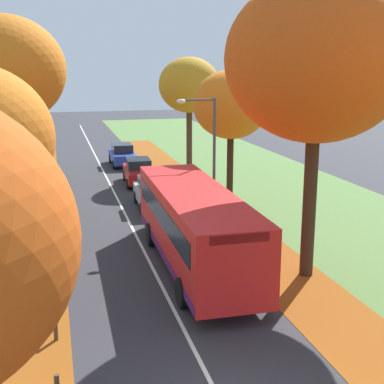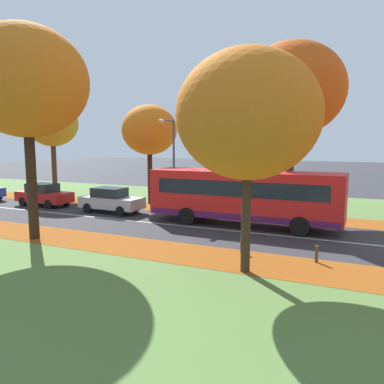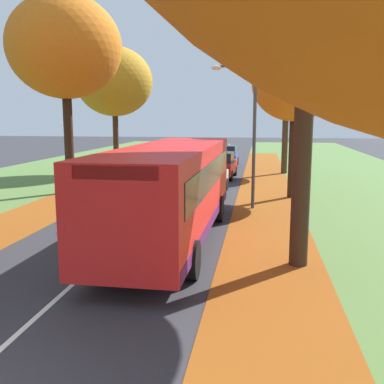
% 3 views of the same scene
% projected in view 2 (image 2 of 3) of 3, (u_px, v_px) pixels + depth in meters
% --- Properties ---
extents(leaf_litter_left, '(2.80, 60.00, 0.00)m').
position_uv_depth(leaf_litter_left, '(105.00, 243.00, 16.92)').
color(leaf_litter_left, '#8C4714').
rests_on(leaf_litter_left, grass_verge_left).
extents(grass_verge_right, '(12.00, 90.00, 0.01)m').
position_uv_depth(grass_verge_right, '(149.00, 196.00, 31.84)').
color(grass_verge_right, '#517538').
rests_on(grass_verge_right, ground).
extents(leaf_litter_right, '(2.80, 60.00, 0.00)m').
position_uv_depth(leaf_litter_right, '(190.00, 210.00, 25.22)').
color(leaf_litter_right, '#8C4714').
rests_on(leaf_litter_right, grass_verge_right).
extents(road_centre_line, '(0.12, 80.00, 0.01)m').
position_uv_depth(road_centre_line, '(73.00, 215.00, 23.53)').
color(road_centre_line, silver).
rests_on(road_centre_line, ground).
extents(tree_left_near, '(4.85, 4.85, 7.60)m').
position_uv_depth(tree_left_near, '(248.00, 115.00, 12.43)').
color(tree_left_near, '#382619').
rests_on(tree_left_near, ground).
extents(tree_left_mid, '(5.57, 5.57, 9.74)m').
position_uv_depth(tree_left_mid, '(26.00, 82.00, 16.79)').
color(tree_left_mid, black).
rests_on(tree_left_mid, ground).
extents(tree_right_near, '(6.21, 6.21, 10.45)m').
position_uv_depth(tree_right_near, '(292.00, 90.00, 22.26)').
color(tree_right_near, '#382619').
rests_on(tree_right_near, ground).
extents(tree_right_mid, '(4.01, 4.01, 7.24)m').
position_uv_depth(tree_right_mid, '(149.00, 130.00, 27.15)').
color(tree_right_mid, black).
rests_on(tree_right_mid, ground).
extents(tree_right_far, '(4.22, 4.22, 8.01)m').
position_uv_depth(tree_right_far, '(52.00, 124.00, 31.06)').
color(tree_right_far, '#422D1E').
rests_on(tree_right_far, ground).
extents(bollard_third, '(0.12, 0.12, 0.65)m').
position_uv_depth(bollard_third, '(317.00, 254.00, 14.09)').
color(bollard_third, '#4C3823').
rests_on(bollard_third, ground).
extents(bollard_fourth, '(0.12, 0.12, 0.64)m').
position_uv_depth(bollard_fourth, '(242.00, 245.00, 15.35)').
color(bollard_fourth, '#4C3823').
rests_on(bollard_fourth, ground).
extents(streetlamp_right, '(1.89, 0.28, 6.00)m').
position_uv_depth(streetlamp_right, '(171.00, 155.00, 24.27)').
color(streetlamp_right, '#47474C').
rests_on(streetlamp_right, ground).
extents(bus, '(2.78, 10.44, 2.98)m').
position_uv_depth(bus, '(244.00, 194.00, 20.37)').
color(bus, red).
rests_on(bus, ground).
extents(car_silver_lead, '(1.88, 4.25, 1.62)m').
position_uv_depth(car_silver_lead, '(111.00, 200.00, 24.24)').
color(car_silver_lead, '#B7BABF').
rests_on(car_silver_lead, ground).
extents(car_red_following, '(1.93, 4.27, 1.62)m').
position_uv_depth(car_red_following, '(44.00, 195.00, 26.84)').
color(car_red_following, '#B21919').
rests_on(car_red_following, ground).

